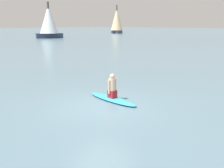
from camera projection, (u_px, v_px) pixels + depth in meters
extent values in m
plane|color=slate|center=(102.00, 106.00, 10.68)|extent=(400.00, 400.00, 0.00)
ellipsoid|color=#339EC6|center=(112.00, 99.00, 11.52)|extent=(2.93, 0.99, 0.13)
cube|color=#A51E23|center=(112.00, 94.00, 11.47)|extent=(0.38, 0.32, 0.33)
cylinder|color=#D6AD8E|center=(112.00, 85.00, 11.37)|extent=(0.34, 0.34, 0.55)
sphere|color=#D6AD8E|center=(112.00, 76.00, 11.29)|extent=(0.22, 0.22, 0.22)
cylinder|color=#D6AD8E|center=(109.00, 87.00, 11.27)|extent=(0.10, 0.10, 0.60)
cylinder|color=#D6AD8E|center=(115.00, 86.00, 11.51)|extent=(0.10, 0.10, 0.60)
cube|color=#2D3851|center=(117.00, 32.00, 91.90)|extent=(6.09, 4.18, 1.06)
cylinder|color=#4C4238|center=(117.00, 18.00, 90.81)|extent=(0.47, 0.47, 8.55)
cone|color=beige|center=(117.00, 19.00, 90.93)|extent=(5.53, 5.53, 7.52)
cube|color=#2D3851|center=(50.00, 36.00, 61.41)|extent=(4.28, 6.31, 1.10)
cylinder|color=#4C4238|center=(49.00, 18.00, 60.48)|extent=(0.49, 0.49, 7.13)
cone|color=white|center=(49.00, 20.00, 60.58)|extent=(5.70, 5.70, 6.27)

